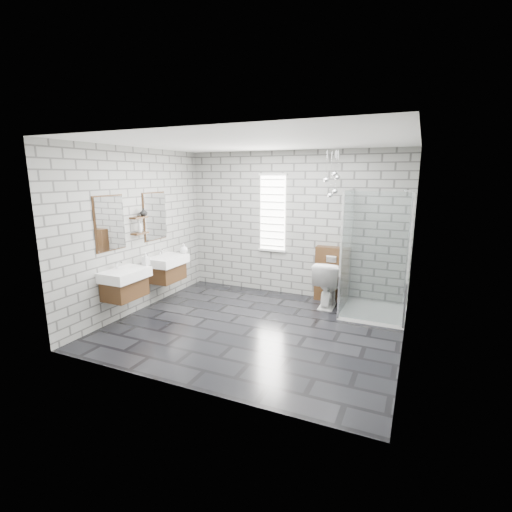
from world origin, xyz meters
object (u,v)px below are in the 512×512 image
Objects in this scene: toilet at (328,283)px; vanity_right at (166,261)px; vanity_left at (123,275)px; shower_enclosure at (368,286)px; cistern_panel at (332,274)px.

vanity_right is at bearing 18.23° from toilet.
toilet is (2.71, 2.05, -0.35)m from vanity_left.
vanity_left and vanity_right have the same top height.
vanity_right is 1.95× the size of toilet.
toilet is at bearing 160.68° from shower_enclosure.
toilet is (-0.70, 0.25, -0.10)m from shower_enclosure.
vanity_left is 1.95× the size of toilet.
vanity_right is 3.01m from cistern_panel.
cistern_panel is at bearing 25.33° from vanity_right.
vanity_left is 0.77× the size of shower_enclosure.
shower_enclosure is (0.70, -0.52, 0.00)m from cistern_panel.
vanity_right is (0.00, 1.04, 0.00)m from vanity_left.
vanity_right is 0.77× the size of shower_enclosure.
shower_enclosure reaches higher than cistern_panel.
vanity_right is 1.57× the size of cistern_panel.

